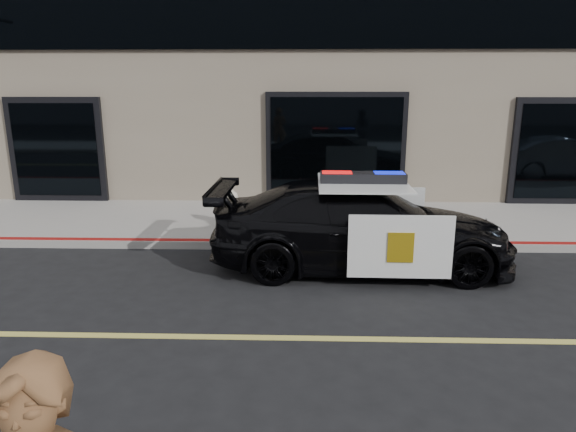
{
  "coord_description": "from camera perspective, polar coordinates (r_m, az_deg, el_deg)",
  "views": [
    {
      "loc": [
        -1.81,
        -5.78,
        3.07
      ],
      "look_at": [
        -2.04,
        2.2,
        1.0
      ],
      "focal_mm": 32.0,
      "sensor_mm": 36.0,
      "label": 1
    }
  ],
  "objects": [
    {
      "name": "ground",
      "position": [
        6.79,
        17.39,
        -13.07
      ],
      "size": [
        120.0,
        120.0,
        0.0
      ],
      "primitive_type": "plane",
      "color": "black",
      "rests_on": "ground"
    },
    {
      "name": "police_car",
      "position": [
        8.75,
        8.14,
        -1.05
      ],
      "size": [
        2.39,
        5.11,
        1.65
      ],
      "color": "black",
      "rests_on": "ground"
    },
    {
      "name": "fire_hydrant",
      "position": [
        10.74,
        -6.18,
        0.69
      ],
      "size": [
        0.35,
        0.49,
        0.78
      ],
      "color": "beige",
      "rests_on": "sidewalk_n"
    },
    {
      "name": "sidewalk_n",
      "position": [
        11.57,
        10.61,
        -0.72
      ],
      "size": [
        60.0,
        3.5,
        0.15
      ],
      "primitive_type": "cube",
      "color": "gray",
      "rests_on": "ground"
    }
  ]
}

